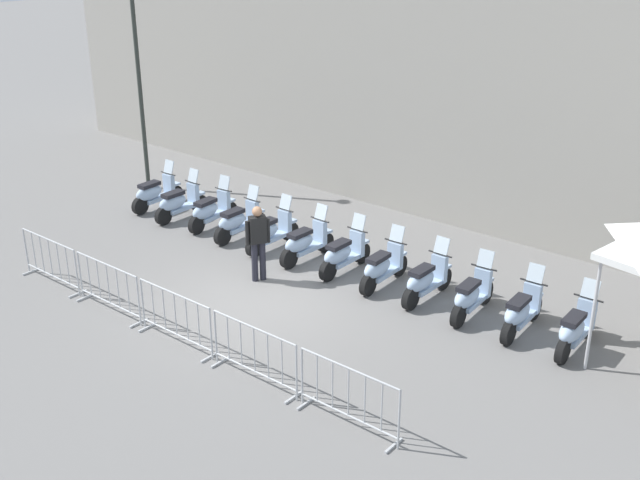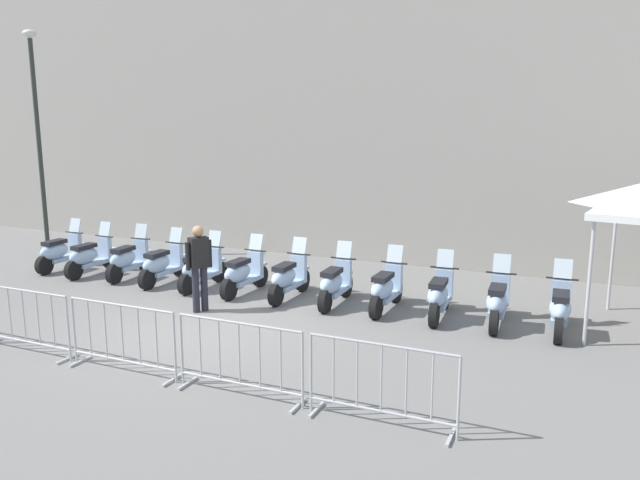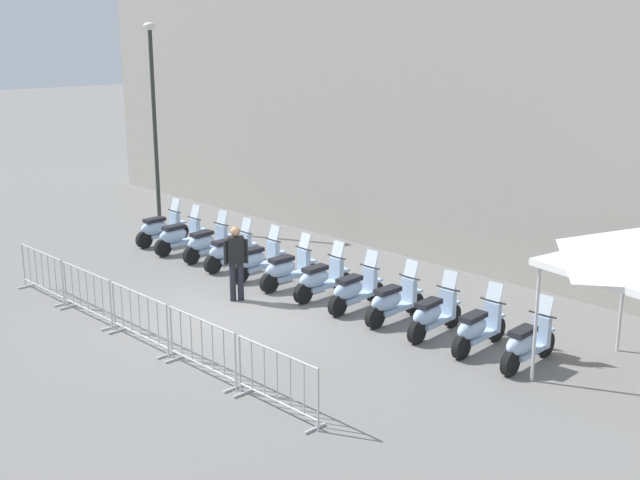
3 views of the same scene
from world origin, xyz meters
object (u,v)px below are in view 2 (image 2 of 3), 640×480
motorcycle_1 (90,257)px  motorcycle_8 (385,289)px  barrier_segment_1 (24,322)px  motorcycle_7 (335,284)px  motorcycle_2 (128,260)px  barrier_segment_2 (122,339)px  motorcycle_9 (439,295)px  motorcycle_6 (288,278)px  motorcycle_5 (243,274)px  motorcycle_10 (497,302)px  barrier_segment_3 (239,360)px  street_lamp (37,124)px  motorcycle_11 (560,309)px  motorcycle_4 (201,269)px  barrier_segment_4 (381,385)px  motorcycle_0 (60,252)px  officer_near_row_end (199,263)px  motorcycle_3 (162,265)px

motorcycle_1 → motorcycle_8: bearing=10.8°
barrier_segment_1 → motorcycle_8: bearing=53.3°
motorcycle_7 → motorcycle_2: bearing=-170.6°
motorcycle_8 → barrier_segment_2: bearing=-111.2°
motorcycle_9 → motorcycle_6: bearing=-170.2°
motorcycle_5 → motorcycle_10: size_ratio=1.01×
motorcycle_1 → motorcycle_8: 7.52m
motorcycle_9 → barrier_segment_3: motorcycle_9 is taller
street_lamp → motorcycle_9: bearing=4.7°
motorcycle_8 → motorcycle_10: 2.15m
motorcycle_6 → barrier_segment_2: (0.24, -4.46, 0.07)m
motorcycle_7 → barrier_segment_1: (-2.82, -4.98, 0.07)m
motorcycle_11 → motorcycle_7: bearing=-169.6°
motorcycle_4 → street_lamp: street_lamp is taller
motorcycle_4 → barrier_segment_4: (6.33, -3.33, 0.07)m
motorcycle_0 → street_lamp: (-1.71, 0.74, 3.18)m
motorcycle_9 → motorcycle_8: bearing=-171.3°
motorcycle_6 → street_lamp: size_ratio=0.28×
motorcycle_11 → street_lamp: size_ratio=0.28×
motorcycle_11 → street_lamp: bearing=-174.4°
motorcycle_6 → officer_near_row_end: bearing=-119.5°
motorcycle_3 → barrier_segment_2: motorcycle_3 is taller
motorcycle_3 → barrier_segment_2: 5.13m
motorcycle_2 → motorcycle_3: size_ratio=0.99×
motorcycle_8 → motorcycle_4: bearing=-169.0°
motorcycle_1 → motorcycle_8: size_ratio=1.00×
barrier_segment_3 → street_lamp: 11.38m
motorcycle_1 → motorcycle_3: 2.15m
barrier_segment_1 → barrier_segment_4: same height
motorcycle_5 → street_lamp: street_lamp is taller
motorcycle_0 → barrier_segment_2: motorcycle_0 is taller
motorcycle_9 → barrier_segment_4: motorcycle_9 is taller
barrier_segment_4 → motorcycle_9: bearing=103.5°
motorcycle_7 → officer_near_row_end: officer_near_row_end is taller
barrier_segment_1 → motorcycle_0: bearing=141.1°
motorcycle_9 → barrier_segment_1: bearing=-132.6°
barrier_segment_4 → street_lamp: size_ratio=0.32×
motorcycle_7 → street_lamp: 9.68m
barrier_segment_1 → barrier_segment_4: 6.07m
motorcycle_5 → motorcycle_0: bearing=-170.6°
motorcycle_4 → motorcycle_9: same height
motorcycle_11 → street_lamp: street_lamp is taller
barrier_segment_2 → motorcycle_3: bearing=131.5°
motorcycle_2 → barrier_segment_3: motorcycle_2 is taller
motorcycle_1 → officer_near_row_end: (4.34, -0.64, 0.53)m
motorcycle_6 → motorcycle_9: (3.18, 0.55, 0.00)m
barrier_segment_2 → barrier_segment_3: same height
motorcycle_4 → motorcycle_7: size_ratio=1.01×
barrier_segment_2 → motorcycle_7: bearing=79.8°
motorcycle_4 → motorcycle_5: (1.05, 0.20, 0.00)m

